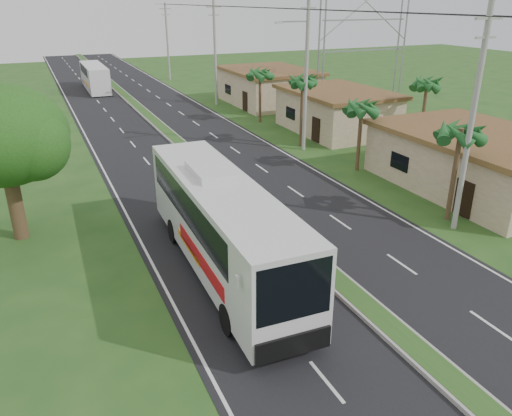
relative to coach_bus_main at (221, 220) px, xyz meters
name	(u,v)px	position (x,y,z in m)	size (l,w,h in m)	color
ground	(335,281)	(3.99, -2.84, -2.40)	(180.00, 180.00, 0.00)	#244B1B
road_asphalt	(192,155)	(3.99, 17.16, -2.39)	(14.00, 160.00, 0.02)	black
median_strip	(192,154)	(3.99, 17.16, -2.29)	(1.20, 160.00, 0.18)	gray
lane_edge_left	(102,167)	(-2.71, 17.16, -2.40)	(0.12, 160.00, 0.01)	silver
lane_edge_right	(272,146)	(10.69, 17.16, -2.40)	(0.12, 160.00, 0.01)	silver
shop_near	(478,161)	(17.99, 3.16, -0.62)	(8.60, 12.60, 3.52)	tan
shop_mid	(336,111)	(17.99, 19.16, -0.54)	(7.60, 10.60, 3.67)	tan
shop_far	(268,86)	(17.99, 33.16, -0.47)	(8.60, 11.60, 3.82)	tan
palm_verge_a	(461,133)	(12.99, 0.16, 2.34)	(2.40, 2.40, 5.45)	#473321
palm_verge_b	(362,107)	(13.39, 9.16, 1.96)	(2.40, 2.40, 5.05)	#473321
palm_verge_c	(303,81)	(12.79, 16.16, 2.73)	(2.40, 2.40, 5.85)	#473321
palm_verge_d	(260,74)	(13.29, 25.16, 2.15)	(2.40, 2.40, 5.25)	#473321
palm_behind_shop	(427,84)	(21.49, 12.16, 2.54)	(2.40, 2.40, 5.65)	#473321
shade_tree	(0,139)	(-8.13, 7.18, 2.63)	(6.30, 6.00, 7.54)	#473321
utility_pole_a	(472,120)	(12.49, -0.84, 3.28)	(1.60, 0.28, 11.00)	gray
utility_pole_b	(306,68)	(12.46, 15.16, 3.86)	(3.20, 0.28, 12.00)	gray
utility_pole_c	(215,52)	(12.49, 35.16, 3.28)	(1.60, 0.28, 11.00)	gray
utility_pole_d	(167,41)	(12.49, 55.16, 3.03)	(1.60, 0.28, 10.50)	gray
billboard_lattice	(363,42)	(25.99, 27.16, 4.43)	(10.18, 1.18, 12.07)	gray
coach_bus_main	(221,220)	(0.00, 0.00, 0.00)	(3.15, 13.55, 4.36)	silver
coach_bus_far	(95,76)	(1.38, 50.29, -0.57)	(2.53, 11.07, 3.22)	white
motorcyclist	(285,249)	(2.64, -0.84, -1.55)	(1.96, 0.97, 2.37)	black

